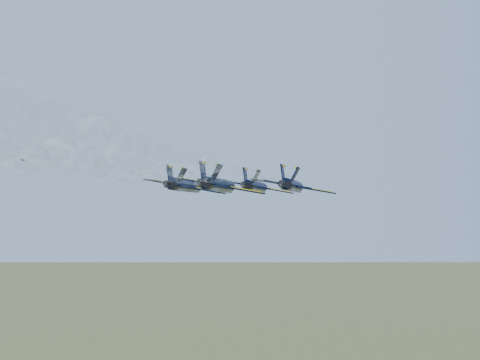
# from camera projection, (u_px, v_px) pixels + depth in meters

# --- Properties ---
(jet_lead) EXTENTS (14.68, 19.42, 4.63)m
(jet_lead) POSITION_uv_depth(u_px,v_px,m) (256.00, 186.00, 127.03)
(jet_lead) COLOR black
(jet_left) EXTENTS (14.68, 19.42, 4.63)m
(jet_left) POSITION_uv_depth(u_px,v_px,m) (186.00, 186.00, 116.46)
(jet_left) COLOR black
(jet_right) EXTENTS (14.68, 19.42, 4.63)m
(jet_right) POSITION_uv_depth(u_px,v_px,m) (293.00, 186.00, 113.18)
(jet_right) COLOR black
(jet_slot) EXTENTS (14.68, 19.42, 4.63)m
(jet_slot) POSITION_uv_depth(u_px,v_px,m) (219.00, 185.00, 102.48)
(jet_slot) COLOR black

